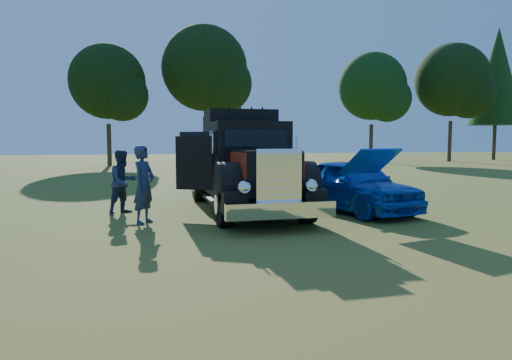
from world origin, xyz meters
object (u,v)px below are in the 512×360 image
at_px(diamond_t_truck, 247,168).
at_px(spectator_near, 144,185).
at_px(spectator_far, 123,182).
at_px(hotrod_coupe, 353,185).

xyz_separation_m(diamond_t_truck, spectator_near, (-2.90, -1.11, -0.30)).
height_order(diamond_t_truck, spectator_far, diamond_t_truck).
xyz_separation_m(hotrod_coupe, spectator_near, (-5.97, -0.51, 0.21)).
bearing_deg(spectator_far, hotrod_coupe, -49.10).
height_order(spectator_near, spectator_far, spectator_near).
distance_m(spectator_near, spectator_far, 1.84).
xyz_separation_m(diamond_t_truck, hotrod_coupe, (3.07, -0.60, -0.50)).
bearing_deg(hotrod_coupe, spectator_near, -175.16).
bearing_deg(diamond_t_truck, hotrod_coupe, -11.14).
bearing_deg(diamond_t_truck, spectator_far, 169.50).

